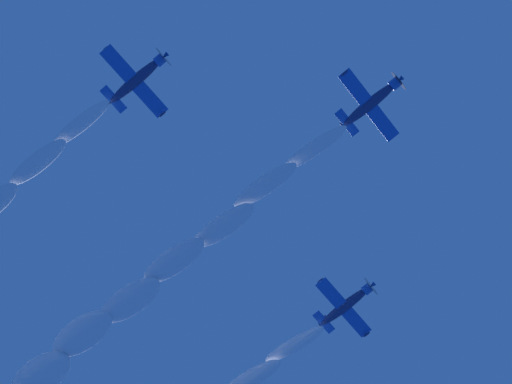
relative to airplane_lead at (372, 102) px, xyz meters
name	(u,v)px	position (x,y,z in m)	size (l,w,h in m)	color
airplane_lead	(372,102)	(0.00, 0.00, 0.00)	(7.04, 6.71, 2.47)	navy
airplane_left_wingman	(347,305)	(20.84, 1.92, -0.43)	(7.03, 6.73, 2.34)	navy
airplane_right_wingman	(138,79)	(-2.61, 21.35, 0.03)	(7.03, 6.75, 2.60)	navy
smoke_trail_lead	(126,302)	(17.99, 23.39, -4.24)	(27.52, 34.20, 8.59)	white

